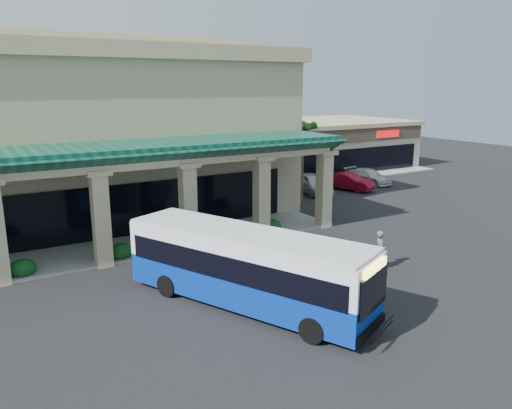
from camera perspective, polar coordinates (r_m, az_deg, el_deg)
ground at (r=24.04m, az=4.06°, el=-7.48°), size 110.00×110.00×0.00m
main_building at (r=34.82m, az=-22.82°, el=7.67°), size 30.80×14.80×11.35m
arcade at (r=26.26m, az=-19.27°, el=0.11°), size 30.00×6.20×5.70m
strip_mall at (r=52.79m, az=5.30°, el=6.81°), size 22.50×12.50×4.90m
palm_0 at (r=36.72m, az=5.25°, el=5.19°), size 2.40×2.40×6.60m
palm_1 at (r=39.77m, az=3.87°, el=5.27°), size 2.40×2.40×5.80m
broadleaf_tree at (r=43.01m, az=-2.16°, el=5.26°), size 2.60×2.60×4.81m
transit_bus at (r=19.79m, az=-1.15°, el=-7.42°), size 6.89×11.05×3.07m
pedestrian at (r=24.56m, az=14.00°, el=-5.06°), size 0.68×0.81×1.89m
car_silver at (r=40.66m, az=6.49°, el=2.41°), size 2.81×5.05×1.62m
car_white at (r=42.41m, az=10.53°, el=2.59°), size 2.89×4.53×1.41m
car_red at (r=45.53m, az=12.71°, el=3.16°), size 2.57×4.74×1.30m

